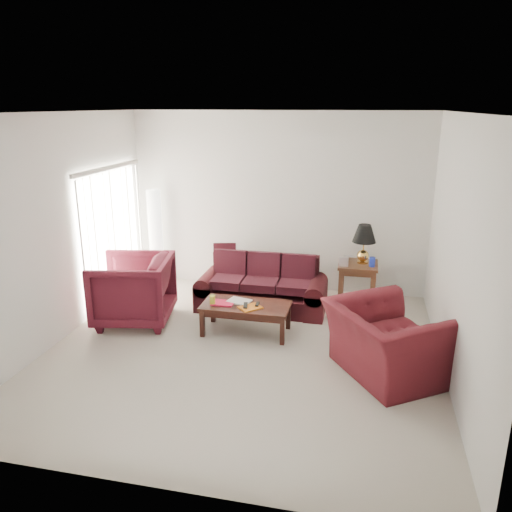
% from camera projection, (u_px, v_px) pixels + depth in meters
% --- Properties ---
extents(floor, '(5.00, 5.00, 0.00)m').
position_uv_depth(floor, '(242.00, 351.00, 6.50)').
color(floor, beige).
rests_on(floor, ground).
extents(blinds, '(0.10, 2.00, 2.16)m').
position_uv_depth(blinds, '(113.00, 237.00, 7.90)').
color(blinds, silver).
rests_on(blinds, ground).
extents(sofa, '(2.03, 0.96, 0.81)m').
position_uv_depth(sofa, '(262.00, 284.00, 7.75)').
color(sofa, black).
rests_on(sofa, ground).
extents(throw_pillow, '(0.41, 0.27, 0.39)m').
position_uv_depth(throw_pillow, '(225.00, 254.00, 8.46)').
color(throw_pillow, black).
rests_on(throw_pillow, sofa).
extents(end_table, '(0.66, 0.66, 0.67)m').
position_uv_depth(end_table, '(357.00, 283.00, 8.01)').
color(end_table, '#51241C').
rests_on(end_table, ground).
extents(table_lamp, '(0.40, 0.40, 0.63)m').
position_uv_depth(table_lamp, '(364.00, 244.00, 7.85)').
color(table_lamp, gold).
rests_on(table_lamp, end_table).
extents(clock, '(0.14, 0.05, 0.14)m').
position_uv_depth(clock, '(344.00, 262.00, 7.77)').
color(clock, silver).
rests_on(clock, end_table).
extents(blue_canister, '(0.11, 0.11, 0.15)m').
position_uv_depth(blue_canister, '(372.00, 262.00, 7.74)').
color(blue_canister, '#17279A').
rests_on(blue_canister, end_table).
extents(picture_frame, '(0.15, 0.17, 0.05)m').
position_uv_depth(picture_frame, '(348.00, 256.00, 8.06)').
color(picture_frame, silver).
rests_on(picture_frame, end_table).
extents(floor_lamp, '(0.30, 0.30, 1.72)m').
position_uv_depth(floor_lamp, '(156.00, 237.00, 8.74)').
color(floor_lamp, silver).
rests_on(floor_lamp, ground).
extents(armchair_left, '(1.27, 1.24, 0.99)m').
position_uv_depth(armchair_left, '(133.00, 290.00, 7.26)').
color(armchair_left, '#430F1A').
rests_on(armchair_left, ground).
extents(armchair_right, '(1.66, 1.70, 0.84)m').
position_uv_depth(armchair_right, '(387.00, 342.00, 5.84)').
color(armchair_right, '#481017').
rests_on(armchair_right, ground).
extents(coffee_table, '(1.27, 0.71, 0.43)m').
position_uv_depth(coffee_table, '(246.00, 318.00, 6.98)').
color(coffee_table, black).
rests_on(coffee_table, ground).
extents(magazine_red, '(0.30, 0.23, 0.02)m').
position_uv_depth(magazine_red, '(223.00, 303.00, 6.94)').
color(magazine_red, red).
rests_on(magazine_red, coffee_table).
extents(magazine_white, '(0.36, 0.31, 0.02)m').
position_uv_depth(magazine_white, '(239.00, 301.00, 7.01)').
color(magazine_white, silver).
rests_on(magazine_white, coffee_table).
extents(magazine_orange, '(0.36, 0.36, 0.02)m').
position_uv_depth(magazine_orange, '(250.00, 307.00, 6.79)').
color(magazine_orange, '#CB6817').
rests_on(magazine_orange, coffee_table).
extents(remote_a, '(0.09, 0.19, 0.02)m').
position_uv_depth(remote_a, '(245.00, 305.00, 6.81)').
color(remote_a, black).
rests_on(remote_a, coffee_table).
extents(remote_b, '(0.05, 0.15, 0.02)m').
position_uv_depth(remote_b, '(258.00, 304.00, 6.86)').
color(remote_b, black).
rests_on(remote_b, coffee_table).
extents(yellow_glass, '(0.09, 0.09, 0.13)m').
position_uv_depth(yellow_glass, '(213.00, 300.00, 6.89)').
color(yellow_glass, gold).
rests_on(yellow_glass, coffee_table).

